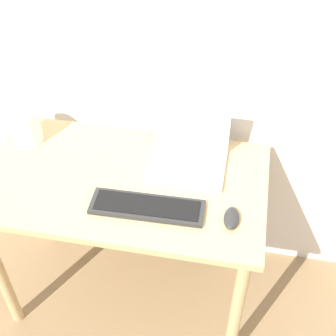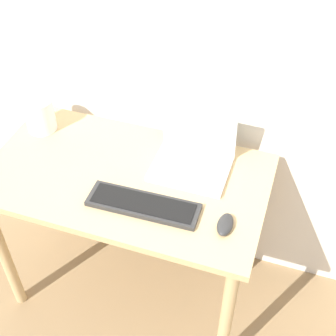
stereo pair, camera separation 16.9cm
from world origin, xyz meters
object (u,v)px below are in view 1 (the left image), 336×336
at_px(keyboard, 147,207).
at_px(mouse, 232,218).
at_px(vase, 24,120).
at_px(laptop, 189,152).

distance_m(keyboard, mouse, 0.30).
bearing_deg(vase, laptop, -1.00).
xyz_separation_m(laptop, mouse, (0.20, -0.27, -0.04)).
distance_m(laptop, vase, 0.68).
relative_size(keyboard, vase, 1.98).
bearing_deg(keyboard, laptop, 68.71).
bearing_deg(laptop, mouse, -54.44).
bearing_deg(mouse, vase, 161.95).
height_order(laptop, mouse, laptop).
distance_m(mouse, vase, 0.93).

